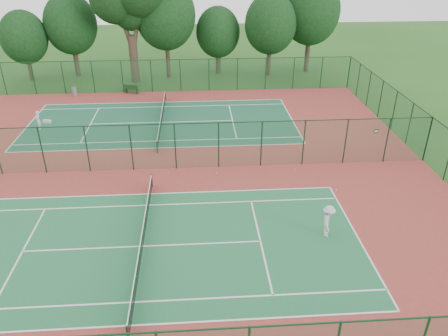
{
  "coord_description": "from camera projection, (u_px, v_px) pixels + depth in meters",
  "views": [
    {
      "loc": [
        3.07,
        -28.17,
        14.84
      ],
      "look_at": [
        4.78,
        -3.22,
        1.6
      ],
      "focal_mm": 35.0,
      "sensor_mm": 36.0,
      "label": 1
    }
  ],
  "objects": [
    {
      "name": "stray_ball_c",
      "position": [
        168.0,
        173.0,
        30.96
      ],
      "size": [
        0.07,
        0.07,
        0.07
      ],
      "primitive_type": "sphere",
      "color": "gold",
      "rests_on": "red_pad"
    },
    {
      "name": "trash_bin",
      "position": [
        75.0,
        91.0,
        45.99
      ],
      "size": [
        0.65,
        0.65,
        0.92
      ],
      "primitive_type": "cylinder",
      "rotation": [
        0.0,
        0.0,
        0.35
      ],
      "color": "gray",
      "rests_on": "red_pad"
    },
    {
      "name": "player_far",
      "position": [
        38.0,
        120.0,
        37.76
      ],
      "size": [
        0.54,
        0.68,
        1.63
      ],
      "primitive_type": "imported",
      "rotation": [
        0.0,
        0.0,
        -1.28
      ],
      "color": "silver",
      "rests_on": "court_far"
    },
    {
      "name": "bench",
      "position": [
        131.0,
        89.0,
        46.58
      ],
      "size": [
        1.67,
        0.93,
        0.99
      ],
      "rotation": [
        0.0,
        0.0,
        -0.31
      ],
      "color": "black",
      "rests_on": "red_pad"
    },
    {
      "name": "tennis_net_near",
      "position": [
        143.0,
        238.0,
        23.41
      ],
      "size": [
        0.1,
        12.9,
        0.97
      ],
      "color": "#143922",
      "rests_on": "ground"
    },
    {
      "name": "ground",
      "position": [
        155.0,
        169.0,
        31.6
      ],
      "size": [
        120.0,
        120.0,
        0.0
      ],
      "primitive_type": "plane",
      "color": "#27581B",
      "rests_on": "ground"
    },
    {
      "name": "court_near",
      "position": [
        143.0,
        246.0,
        23.66
      ],
      "size": [
        23.77,
        10.97,
        0.01
      ],
      "primitive_type": "cube",
      "color": "#226B3D",
      "rests_on": "red_pad"
    },
    {
      "name": "fence_divider",
      "position": [
        153.0,
        147.0,
        30.78
      ],
      "size": [
        40.0,
        0.09,
        3.5
      ],
      "color": "#1B522B",
      "rests_on": "ground"
    },
    {
      "name": "court_far",
      "position": [
        162.0,
        122.0,
        39.53
      ],
      "size": [
        23.77,
        10.97,
        0.01
      ],
      "primitive_type": "cube",
      "color": "#1C5A3B",
      "rests_on": "red_pad"
    },
    {
      "name": "kit_bag",
      "position": [
        47.0,
        121.0,
        39.36
      ],
      "size": [
        0.79,
        0.47,
        0.28
      ],
      "primitive_type": "cube",
      "rotation": [
        0.0,
        0.0,
        -0.28
      ],
      "color": "silver",
      "rests_on": "red_pad"
    },
    {
      "name": "evergreen_row",
      "position": [
        173.0,
        75.0,
        53.01
      ],
      "size": [
        39.0,
        5.0,
        12.0
      ],
      "primitive_type": null,
      "color": "black",
      "rests_on": "ground"
    },
    {
      "name": "red_pad",
      "position": [
        155.0,
        169.0,
        31.6
      ],
      "size": [
        40.0,
        36.0,
        0.01
      ],
      "primitive_type": "cube",
      "color": "maroon",
      "rests_on": "ground"
    },
    {
      "name": "stray_ball_a",
      "position": [
        216.0,
        173.0,
        30.99
      ],
      "size": [
        0.07,
        0.07,
        0.07
      ],
      "primitive_type": "sphere",
      "color": "yellow",
      "rests_on": "red_pad"
    },
    {
      "name": "tennis_net_far",
      "position": [
        162.0,
        117.0,
        39.28
      ],
      "size": [
        0.1,
        12.9,
        0.97
      ],
      "color": "#143820",
      "rests_on": "ground"
    },
    {
      "name": "fence_east",
      "position": [
        428.0,
        139.0,
        31.99
      ],
      "size": [
        0.09,
        36.0,
        3.5
      ],
      "rotation": [
        0.0,
        0.0,
        1.57
      ],
      "color": "#194D33",
      "rests_on": "ground"
    },
    {
      "name": "fence_north",
      "position": [
        166.0,
        76.0,
        46.65
      ],
      "size": [
        40.0,
        0.09,
        3.5
      ],
      "color": "#1A4E2A",
      "rests_on": "ground"
    },
    {
      "name": "stray_ball_b",
      "position": [
        295.0,
        169.0,
        31.43
      ],
      "size": [
        0.07,
        0.07,
        0.07
      ],
      "primitive_type": "sphere",
      "color": "#B6D531",
      "rests_on": "red_pad"
    },
    {
      "name": "player_near",
      "position": [
        328.0,
        221.0,
        24.12
      ],
      "size": [
        1.03,
        1.37,
        1.89
      ],
      "primitive_type": "imported",
      "rotation": [
        0.0,
        0.0,
        1.28
      ],
      "color": "silver",
      "rests_on": "court_near"
    }
  ]
}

